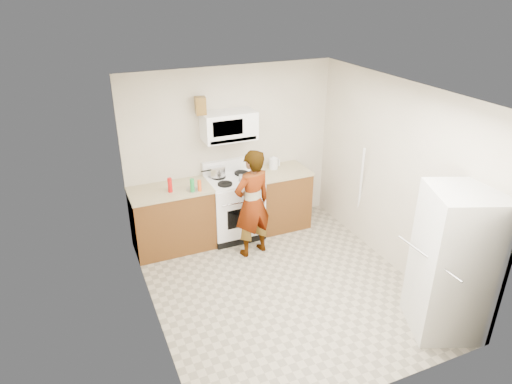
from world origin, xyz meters
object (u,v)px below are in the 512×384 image
fridge (453,263)px  saucepan (218,172)px  microwave (229,126)px  kettle (274,163)px  person (252,204)px  gas_range (234,206)px

fridge → saucepan: size_ratio=7.44×
microwave → fridge: size_ratio=0.45×
kettle → person: bearing=-111.8°
kettle → microwave: bearing=-159.5°
gas_range → fridge: bearing=-63.5°
gas_range → saucepan: gas_range is taller
person → fridge: (1.36, -2.26, 0.07)m
kettle → saucepan: size_ratio=0.72×
person → saucepan: size_ratio=6.85×
fridge → kettle: 3.05m
kettle → saucepan: 0.89m
microwave → fridge: microwave is taller
microwave → person: microwave is taller
fridge → microwave: bearing=137.6°
gas_range → saucepan: (-0.18, 0.16, 0.53)m
person → saucepan: (-0.24, 0.74, 0.23)m
person → fridge: fridge is taller
fridge → saucepan: fridge is taller
fridge → saucepan: (-1.60, 3.00, 0.17)m
gas_range → person: bearing=-84.3°
gas_range → saucepan: 0.58m
person → fridge: bearing=108.6°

